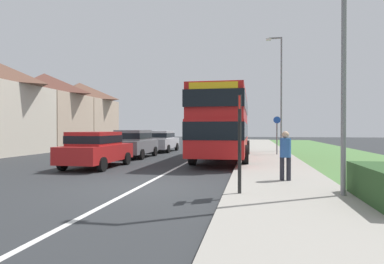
{
  "coord_description": "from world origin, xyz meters",
  "views": [
    {
      "loc": [
        3.3,
        -9.12,
        1.75
      ],
      "look_at": [
        0.7,
        4.79,
        1.6
      ],
      "focal_mm": 30.02,
      "sensor_mm": 36.0,
      "label": 1
    }
  ],
  "objects_px": {
    "parked_car_red": "(96,148)",
    "street_lamp_near": "(340,8)",
    "double_decker_bus": "(224,122)",
    "parked_car_silver": "(161,140)",
    "bus_stop_sign": "(240,137)",
    "pedestrian_at_stop": "(285,153)",
    "parked_car_grey": "(134,143)",
    "street_lamp_mid": "(280,87)",
    "cycle_route_sign": "(277,134)"
  },
  "relations": [
    {
      "from": "parked_car_grey",
      "to": "street_lamp_mid",
      "type": "relative_size",
      "value": 0.48
    },
    {
      "from": "double_decker_bus",
      "to": "pedestrian_at_stop",
      "type": "height_order",
      "value": "double_decker_bus"
    },
    {
      "from": "street_lamp_mid",
      "to": "bus_stop_sign",
      "type": "bearing_deg",
      "value": -98.25
    },
    {
      "from": "pedestrian_at_stop",
      "to": "street_lamp_near",
      "type": "height_order",
      "value": "street_lamp_near"
    },
    {
      "from": "bus_stop_sign",
      "to": "street_lamp_near",
      "type": "distance_m",
      "value": 3.96
    },
    {
      "from": "parked_car_silver",
      "to": "double_decker_bus",
      "type": "bearing_deg",
      "value": -47.09
    },
    {
      "from": "parked_car_red",
      "to": "cycle_route_sign",
      "type": "xyz_separation_m",
      "value": [
        8.41,
        7.61,
        0.54
      ]
    },
    {
      "from": "street_lamp_mid",
      "to": "street_lamp_near",
      "type": "bearing_deg",
      "value": -89.57
    },
    {
      "from": "parked_car_grey",
      "to": "cycle_route_sign",
      "type": "relative_size",
      "value": 1.59
    },
    {
      "from": "parked_car_grey",
      "to": "street_lamp_mid",
      "type": "distance_m",
      "value": 11.23
    },
    {
      "from": "double_decker_bus",
      "to": "parked_car_grey",
      "type": "bearing_deg",
      "value": 174.61
    },
    {
      "from": "pedestrian_at_stop",
      "to": "cycle_route_sign",
      "type": "height_order",
      "value": "cycle_route_sign"
    },
    {
      "from": "parked_car_silver",
      "to": "pedestrian_at_stop",
      "type": "distance_m",
      "value": 15.21
    },
    {
      "from": "pedestrian_at_stop",
      "to": "street_lamp_near",
      "type": "bearing_deg",
      "value": -62.77
    },
    {
      "from": "parked_car_red",
      "to": "parked_car_grey",
      "type": "distance_m",
      "value": 5.04
    },
    {
      "from": "parked_car_red",
      "to": "parked_car_silver",
      "type": "distance_m",
      "value": 10.16
    },
    {
      "from": "pedestrian_at_stop",
      "to": "parked_car_grey",
      "type": "bearing_deg",
      "value": 135.38
    },
    {
      "from": "street_lamp_near",
      "to": "parked_car_silver",
      "type": "bearing_deg",
      "value": 120.49
    },
    {
      "from": "double_decker_bus",
      "to": "parked_car_red",
      "type": "distance_m",
      "value": 7.08
    },
    {
      "from": "parked_car_grey",
      "to": "bus_stop_sign",
      "type": "bearing_deg",
      "value": -56.76
    },
    {
      "from": "double_decker_bus",
      "to": "parked_car_red",
      "type": "height_order",
      "value": "double_decker_bus"
    },
    {
      "from": "parked_car_silver",
      "to": "bus_stop_sign",
      "type": "relative_size",
      "value": 1.68
    },
    {
      "from": "parked_car_grey",
      "to": "street_lamp_near",
      "type": "xyz_separation_m",
      "value": [
        9.08,
        -9.98,
        3.77
      ]
    },
    {
      "from": "parked_car_silver",
      "to": "street_lamp_mid",
      "type": "height_order",
      "value": "street_lamp_mid"
    },
    {
      "from": "parked_car_red",
      "to": "parked_car_grey",
      "type": "bearing_deg",
      "value": 91.43
    },
    {
      "from": "parked_car_grey",
      "to": "cycle_route_sign",
      "type": "height_order",
      "value": "cycle_route_sign"
    },
    {
      "from": "parked_car_red",
      "to": "street_lamp_near",
      "type": "bearing_deg",
      "value": -28.91
    },
    {
      "from": "parked_car_silver",
      "to": "pedestrian_at_stop",
      "type": "relative_size",
      "value": 2.61
    },
    {
      "from": "bus_stop_sign",
      "to": "cycle_route_sign",
      "type": "distance_m",
      "value": 12.9
    },
    {
      "from": "parked_car_silver",
      "to": "street_lamp_mid",
      "type": "xyz_separation_m",
      "value": [
        8.78,
        0.45,
        3.85
      ]
    },
    {
      "from": "parked_car_grey",
      "to": "cycle_route_sign",
      "type": "xyz_separation_m",
      "value": [
        8.54,
        2.57,
        0.52
      ]
    },
    {
      "from": "cycle_route_sign",
      "to": "street_lamp_mid",
      "type": "height_order",
      "value": "street_lamp_mid"
    },
    {
      "from": "street_lamp_mid",
      "to": "parked_car_red",
      "type": "bearing_deg",
      "value": -129.79
    },
    {
      "from": "double_decker_bus",
      "to": "cycle_route_sign",
      "type": "bearing_deg",
      "value": 44.77
    },
    {
      "from": "double_decker_bus",
      "to": "parked_car_silver",
      "type": "bearing_deg",
      "value": 132.91
    },
    {
      "from": "street_lamp_near",
      "to": "street_lamp_mid",
      "type": "xyz_separation_m",
      "value": [
        -0.12,
        15.56,
        0.05
      ]
    },
    {
      "from": "street_lamp_mid",
      "to": "double_decker_bus",
      "type": "bearing_deg",
      "value": -120.13
    },
    {
      "from": "cycle_route_sign",
      "to": "street_lamp_near",
      "type": "distance_m",
      "value": 12.98
    },
    {
      "from": "double_decker_bus",
      "to": "street_lamp_near",
      "type": "distance_m",
      "value": 10.46
    },
    {
      "from": "bus_stop_sign",
      "to": "street_lamp_mid",
      "type": "bearing_deg",
      "value": 81.75
    },
    {
      "from": "cycle_route_sign",
      "to": "parked_car_silver",
      "type": "bearing_deg",
      "value": 162.98
    },
    {
      "from": "double_decker_bus",
      "to": "pedestrian_at_stop",
      "type": "xyz_separation_m",
      "value": [
        2.59,
        -7.4,
        -1.17
      ]
    },
    {
      "from": "parked_car_grey",
      "to": "cycle_route_sign",
      "type": "distance_m",
      "value": 8.93
    },
    {
      "from": "double_decker_bus",
      "to": "parked_car_silver",
      "type": "relative_size",
      "value": 2.27
    },
    {
      "from": "parked_car_silver",
      "to": "street_lamp_near",
      "type": "bearing_deg",
      "value": -59.51
    },
    {
      "from": "parked_car_red",
      "to": "street_lamp_mid",
      "type": "distance_m",
      "value": 14.34
    },
    {
      "from": "parked_car_red",
      "to": "cycle_route_sign",
      "type": "relative_size",
      "value": 1.66
    },
    {
      "from": "street_lamp_near",
      "to": "street_lamp_mid",
      "type": "height_order",
      "value": "street_lamp_mid"
    },
    {
      "from": "parked_car_silver",
      "to": "bus_stop_sign",
      "type": "distance_m",
      "value": 16.65
    },
    {
      "from": "parked_car_red",
      "to": "double_decker_bus",
      "type": "bearing_deg",
      "value": 40.45
    }
  ]
}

